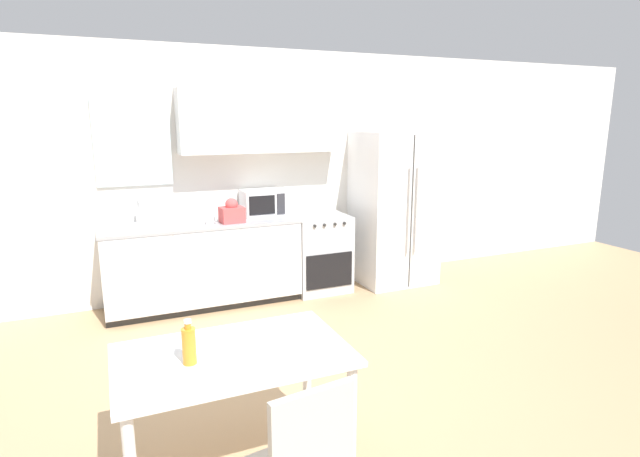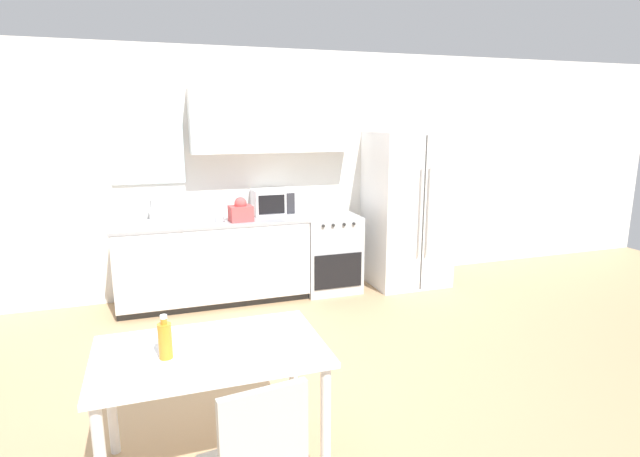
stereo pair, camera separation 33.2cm
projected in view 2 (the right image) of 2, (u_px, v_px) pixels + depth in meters
The scene contains 11 objects.
ground_plane at pixel (294, 383), 3.76m from camera, with size 12.00×12.00×0.00m, color tan.
wall_back at pixel (242, 165), 5.54m from camera, with size 12.00×0.38×2.70m.
kitchen_counter at pixel (213, 261), 5.34m from camera, with size 2.00×0.65×0.90m.
oven_range at pixel (329, 252), 5.76m from camera, with size 0.63×0.65×0.88m.
refrigerator at pixel (407, 209), 5.90m from camera, with size 0.88×0.80×1.81m.
kitchen_sink at pixel (152, 222), 5.07m from camera, with size 0.59×0.38×0.26m.
microwave at pixel (273, 202), 5.55m from camera, with size 0.44×0.33×0.28m.
coffee_mug at pixel (220, 218), 5.14m from camera, with size 0.11×0.08×0.09m.
grocery_bag_0 at pixel (241, 211), 5.19m from camera, with size 0.25×0.21×0.25m.
dining_table at pixel (211, 366), 2.73m from camera, with size 1.23×0.76×0.73m.
drink_bottle at pixel (165, 340), 2.59m from camera, with size 0.07×0.07×0.24m.
Camera 2 is at (-0.92, -3.30, 1.95)m, focal length 28.00 mm.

